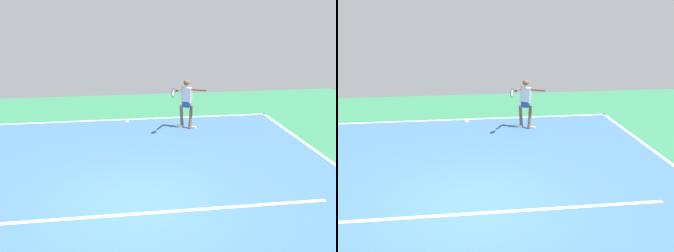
% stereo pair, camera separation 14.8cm
% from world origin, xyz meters
% --- Properties ---
extents(ground_plane, '(21.07, 21.07, 0.00)m').
position_xyz_m(ground_plane, '(0.00, 0.00, 0.00)').
color(ground_plane, '#2D754C').
extents(court_surface, '(10.75, 12.89, 0.00)m').
position_xyz_m(court_surface, '(0.00, 0.00, 0.00)').
color(court_surface, '#38608E').
rests_on(court_surface, ground_plane).
extents(court_line_baseline_near, '(10.75, 0.10, 0.01)m').
position_xyz_m(court_line_baseline_near, '(0.00, -6.39, 0.00)').
color(court_line_baseline_near, white).
rests_on(court_line_baseline_near, ground_plane).
extents(court_line_service, '(8.06, 0.10, 0.01)m').
position_xyz_m(court_line_service, '(0.00, 0.42, 0.00)').
color(court_line_service, white).
rests_on(court_line_service, ground_plane).
extents(court_line_centre_mark, '(0.10, 0.30, 0.01)m').
position_xyz_m(court_line_centre_mark, '(0.00, -6.19, 0.00)').
color(court_line_centre_mark, white).
rests_on(court_line_centre_mark, ground_plane).
extents(tennis_player, '(1.27, 1.05, 1.70)m').
position_xyz_m(tennis_player, '(-1.97, -5.08, 0.97)').
color(tennis_player, brown).
rests_on(tennis_player, ground_plane).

